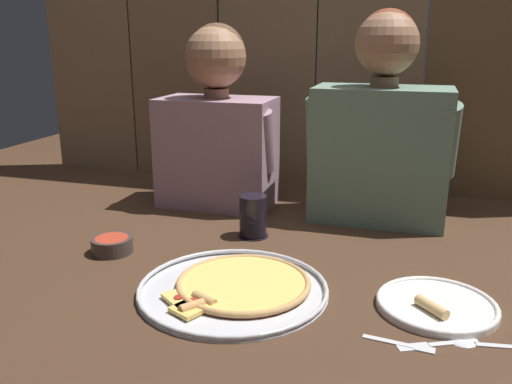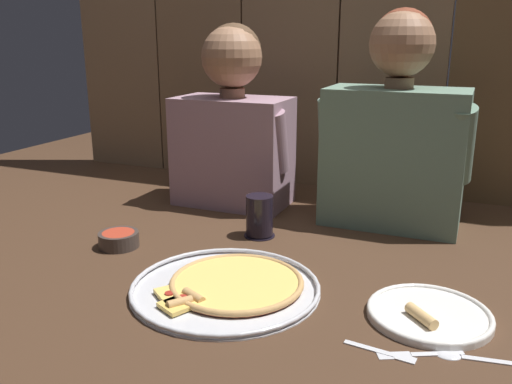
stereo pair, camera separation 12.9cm
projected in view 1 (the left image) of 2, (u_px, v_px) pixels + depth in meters
ground_plane at (243, 278)px, 1.25m from camera, size 3.20×3.20×0.00m
pizza_tray at (237, 286)px, 1.18m from camera, size 0.42×0.42×0.03m
dinner_plate at (437, 305)px, 1.10m from camera, size 0.25×0.25×0.03m
drinking_glass at (253, 216)px, 1.49m from camera, size 0.09×0.09×0.12m
dipping_bowl at (112, 244)px, 1.38m from camera, size 0.11×0.11×0.04m
table_fork at (402, 344)px, 0.97m from camera, size 0.13×0.03×0.01m
table_knife at (437, 344)px, 0.97m from camera, size 0.15×0.08×0.01m
table_spoon at (477, 343)px, 0.97m from camera, size 0.14×0.04×0.01m
diner_left at (217, 123)px, 1.72m from camera, size 0.40×0.21×0.58m
diner_right at (381, 130)px, 1.57m from camera, size 0.43×0.22×0.62m
wooden_backdrop_wall at (319, 4)px, 1.84m from camera, size 2.19×0.03×1.29m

